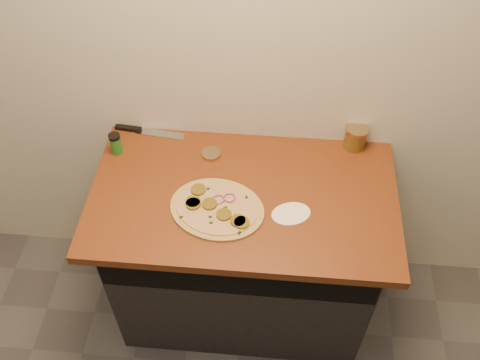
# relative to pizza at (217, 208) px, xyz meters

# --- Properties ---
(cabinet) EXTENTS (1.10, 0.60, 0.86)m
(cabinet) POSITION_rel_pizza_xyz_m (0.09, 0.12, -0.48)
(cabinet) COLOR black
(cabinet) RESTS_ON ground
(countertop) EXTENTS (1.20, 0.70, 0.04)m
(countertop) POSITION_rel_pizza_xyz_m (0.09, 0.09, -0.03)
(countertop) COLOR #632C12
(countertop) RESTS_ON cabinet
(pizza) EXTENTS (0.43, 0.43, 0.02)m
(pizza) POSITION_rel_pizza_xyz_m (0.00, 0.00, 0.00)
(pizza) COLOR tan
(pizza) RESTS_ON countertop
(chefs_knife) EXTENTS (0.31, 0.06, 0.02)m
(chefs_knife) POSITION_rel_pizza_xyz_m (-0.36, 0.40, -0.00)
(chefs_knife) COLOR #B7BAC1
(chefs_knife) RESTS_ON countertop
(mason_jar_lid) EXTENTS (0.10, 0.10, 0.02)m
(mason_jar_lid) POSITION_rel_pizza_xyz_m (-0.06, 0.28, -0.00)
(mason_jar_lid) COLOR tan
(mason_jar_lid) RESTS_ON countertop
(salsa_jar) EXTENTS (0.09, 0.09, 0.10)m
(salsa_jar) POSITION_rel_pizza_xyz_m (0.54, 0.39, 0.04)
(salsa_jar) COLOR maroon
(salsa_jar) RESTS_ON countertop
(spice_shaker) EXTENTS (0.05, 0.05, 0.10)m
(spice_shaker) POSITION_rel_pizza_xyz_m (-0.45, 0.27, 0.04)
(spice_shaker) COLOR #236820
(spice_shaker) RESTS_ON countertop
(flour_spill) EXTENTS (0.19, 0.19, 0.00)m
(flour_spill) POSITION_rel_pizza_xyz_m (0.28, 0.01, -0.01)
(flour_spill) COLOR white
(flour_spill) RESTS_ON countertop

